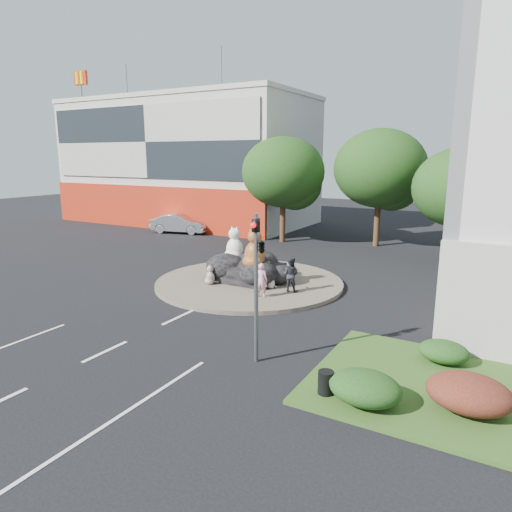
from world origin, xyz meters
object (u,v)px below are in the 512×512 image
Objects in this scene: cat_tabby at (255,248)px; pedestrian_pink at (261,280)px; kitten_white at (271,281)px; litter_bin at (326,382)px; pedestrian_dark at (291,274)px; parked_car at (180,224)px; cat_white at (235,244)px; kitten_calico at (210,274)px.

cat_tabby is 1.27× the size of pedestrian_pink.
litter_bin is (6.20, -8.37, -0.12)m from kitten_white.
pedestrian_dark reaches higher than parked_car.
pedestrian_dark is (3.89, -0.99, -1.01)m from cat_white.
pedestrian_dark is (4.19, 0.92, 0.34)m from kitten_calico.
pedestrian_pink is (0.28, -1.52, 0.44)m from kitten_white.
cat_tabby reaches higher than parked_car.
parked_car is at bearing 136.96° from litter_bin.
cat_white is 0.37× the size of parked_car.
litter_bin is (5.12, -8.38, -0.60)m from pedestrian_dark.
cat_tabby is at bearing -7.12° from pedestrian_dark.
kitten_calico is 3.24m from kitten_white.
kitten_white is at bearing -12.57° from cat_tabby.
cat_white is 1.97m from cat_tabby.
pedestrian_pink is 9.07m from litter_bin.
pedestrian_pink is 20.74m from parked_car.
pedestrian_pink is at bearing -144.42° from parked_car.
pedestrian_dark is at bearing -46.60° from kitten_white.
kitten_white is at bearing -4.96° from cat_white.
litter_bin is (5.92, -6.85, -0.56)m from pedestrian_pink.
pedestrian_pink is 0.32× the size of parked_car.
kitten_calico is (-2.07, -1.05, -1.43)m from cat_tabby.
kitten_calico is 17.84m from parked_car.
kitten_calico is at bearing 141.28° from litter_bin.
cat_white is 2.84× the size of litter_bin.
pedestrian_dark is 0.33× the size of parked_car.
pedestrian_pink is (3.08, -2.53, -1.04)m from cat_white.
kitten_calico is at bearing -157.62° from cat_tabby.
kitten_white reaches higher than litter_bin.
litter_bin is at bearing -31.40° from cat_white.
litter_bin is at bearing -54.18° from cat_tabby.
cat_white is at bearing -144.67° from parked_car.
cat_tabby is 2.74× the size of kitten_white.
parked_car is at bearing -51.37° from pedestrian_pink.
cat_white is 0.92× the size of cat_tabby.
kitten_calico is 4.31m from pedestrian_dark.
parked_car is at bearing 154.13° from cat_white.
kitten_calico is 11.94m from litter_bin.
pedestrian_dark is at bearing 121.40° from litter_bin.
cat_tabby is 18.70m from parked_car.
cat_white is 4.14m from pedestrian_dark.
pedestrian_dark is (0.80, 1.53, 0.03)m from pedestrian_pink.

